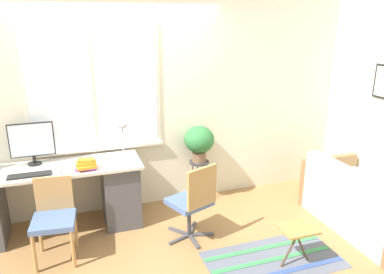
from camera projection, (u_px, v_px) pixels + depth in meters
ground_plane at (133, 232)px, 4.27m from camera, size 14.00×14.00×0.00m
wall_back_with_window at (117, 104)px, 4.48m from camera, size 9.00×0.12×2.70m
wall_right_with_picture at (366, 98)px, 4.80m from camera, size 0.08×9.00×2.70m
desk at (55, 198)px, 4.17m from camera, size 1.93×0.61×0.78m
monitor at (32, 142)px, 4.09m from camera, size 0.47×0.15×0.48m
keyboard at (30, 175)px, 3.85m from camera, size 0.43×0.13×0.02m
mouse at (60, 172)px, 3.92m from camera, size 0.04×0.06×0.03m
desk_lamp at (122, 132)px, 4.25m from camera, size 0.15×0.15×0.44m
book_stack at (86, 165)px, 4.00m from camera, size 0.24×0.18×0.12m
desk_chair_wooden at (54, 216)px, 3.71m from camera, size 0.45×0.46×0.82m
office_chair_swivel at (193, 201)px, 4.00m from camera, size 0.53×0.53×0.89m
couch_loveseat at (365, 206)px, 4.29m from camera, size 0.80×1.49×0.76m
plant_stand at (199, 166)px, 4.88m from camera, size 0.26×0.26×0.56m
potted_plant at (199, 141)px, 4.78m from camera, size 0.38×0.38×0.47m
floor_rug_striped at (273, 260)px, 3.78m from camera, size 1.36×0.72×0.01m
folding_stool at (297, 232)px, 3.61m from camera, size 0.34×0.29×0.41m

